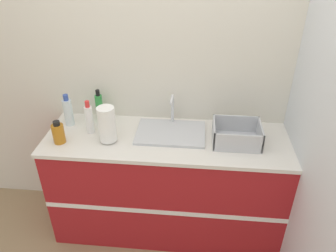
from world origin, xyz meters
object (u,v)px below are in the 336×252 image
bottle_amber (58,133)px  bottle_white_spray (89,119)px  sink (171,131)px  paper_towel_roll (107,125)px  bottle_clear (68,112)px  dish_rack (236,136)px  bottle_green (99,107)px

bottle_amber → bottle_white_spray: (0.19, 0.15, 0.04)m
sink → paper_towel_roll: size_ratio=1.89×
sink → bottle_clear: (-0.81, 0.06, 0.10)m
paper_towel_roll → bottle_clear: 0.42m
paper_towel_roll → bottle_amber: size_ratio=1.57×
bottle_amber → bottle_clear: bearing=93.1°
bottle_amber → bottle_white_spray: size_ratio=0.66×
paper_towel_roll → dish_rack: bearing=4.6°
sink → bottle_white_spray: (-0.61, -0.04, 0.10)m
bottle_amber → paper_towel_roll: bearing=8.1°
paper_towel_roll → bottle_amber: (-0.35, -0.05, -0.06)m
dish_rack → bottle_amber: 1.28m
dish_rack → bottle_green: 1.09m
sink → paper_towel_roll: (-0.44, -0.14, 0.12)m
paper_towel_roll → bottle_amber: paper_towel_roll is taller
sink → bottle_clear: bearing=175.8°
bottle_green → bottle_amber: bearing=-120.5°
paper_towel_roll → bottle_green: 0.33m
dish_rack → bottle_amber: bottle_amber is taller
bottle_white_spray → paper_towel_roll: bearing=-32.4°
bottle_amber → bottle_green: (0.21, 0.35, 0.04)m
bottle_clear → bottle_amber: bearing=-86.9°
paper_towel_roll → bottle_green: paper_towel_roll is taller
sink → bottle_green: 0.62m
dish_rack → bottle_white_spray: (-1.09, 0.03, 0.06)m
paper_towel_roll → sink: bearing=17.9°
dish_rack → bottle_white_spray: 1.09m
sink → dish_rack: (0.48, -0.07, 0.03)m
bottle_white_spray → bottle_green: 0.20m
bottle_amber → dish_rack: bearing=5.6°
bottle_white_spray → bottle_green: bottle_white_spray is taller
paper_towel_roll → dish_rack: size_ratio=0.80×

